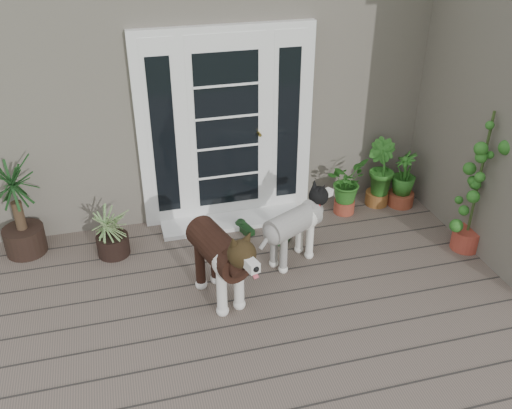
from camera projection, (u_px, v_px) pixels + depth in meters
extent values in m
cube|color=#6B5B4C|center=(308.00, 344.00, 4.76)|extent=(6.20, 4.60, 0.12)
cube|color=#665E54|center=(208.00, 46.00, 7.57)|extent=(7.40, 4.00, 3.10)
cube|color=white|center=(227.00, 128.00, 5.99)|extent=(1.90, 0.14, 2.15)
cube|color=white|center=(233.00, 220.00, 6.35)|extent=(1.60, 0.40, 0.05)
imported|color=#255F1B|center=(346.00, 190.00, 6.41)|extent=(0.65, 0.65, 0.58)
imported|color=#1F5A19|center=(379.00, 182.00, 6.58)|extent=(0.47, 0.47, 0.60)
imported|color=#1A5A19|center=(403.00, 185.00, 6.58)|extent=(0.39, 0.39, 0.54)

